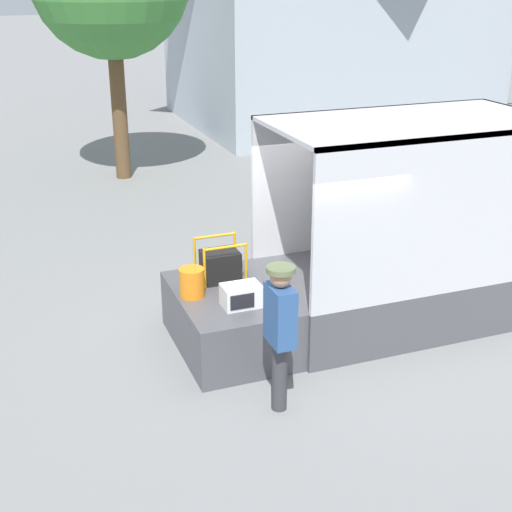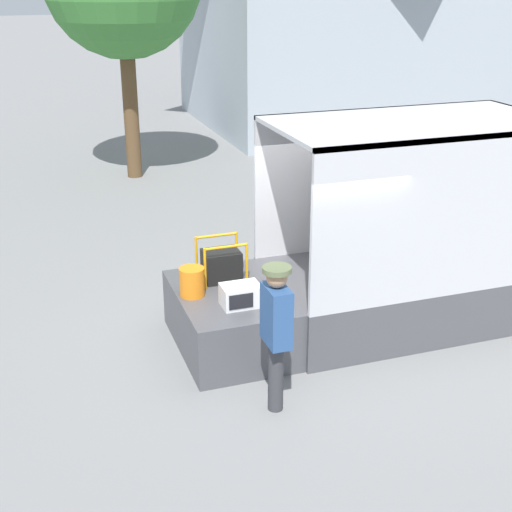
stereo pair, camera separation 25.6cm
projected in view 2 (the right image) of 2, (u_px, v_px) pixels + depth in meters
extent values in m
plane|color=gray|center=(278.00, 337.00, 9.99)|extent=(160.00, 160.00, 0.00)
cube|color=#4C4C51|center=(402.00, 292.00, 10.42)|extent=(3.87, 2.10, 0.81)
cube|color=silver|center=(375.00, 178.00, 10.77)|extent=(3.87, 0.06, 2.11)
cube|color=silver|center=(452.00, 219.00, 8.98)|extent=(3.87, 0.06, 2.11)
cube|color=silver|center=(417.00, 123.00, 9.49)|extent=(3.87, 2.10, 0.06)
cylinder|color=yellow|center=(346.00, 277.00, 9.48)|extent=(0.30, 0.30, 0.37)
cube|color=olive|center=(443.00, 242.00, 10.75)|extent=(0.44, 0.32, 0.32)
cube|color=#4C4C51|center=(230.00, 319.00, 9.62)|extent=(1.40, 2.00, 0.81)
cube|color=white|center=(241.00, 295.00, 9.04)|extent=(0.49, 0.34, 0.28)
cube|color=black|center=(241.00, 301.00, 8.87)|extent=(0.31, 0.01, 0.19)
cube|color=black|center=(221.00, 265.00, 9.77)|extent=(0.50, 0.40, 0.42)
cylinder|color=slate|center=(235.00, 262.00, 9.82)|extent=(0.19, 0.22, 0.22)
cylinder|color=orange|center=(205.00, 269.00, 9.45)|extent=(0.04, 0.04, 0.58)
cylinder|color=orange|center=(247.00, 263.00, 9.63)|extent=(0.04, 0.04, 0.58)
cylinder|color=orange|center=(196.00, 257.00, 9.85)|extent=(0.04, 0.04, 0.58)
cylinder|color=orange|center=(237.00, 251.00, 10.03)|extent=(0.04, 0.04, 0.58)
cylinder|color=orange|center=(226.00, 247.00, 9.44)|extent=(0.59, 0.04, 0.04)
cylinder|color=orange|center=(216.00, 236.00, 9.84)|extent=(0.59, 0.04, 0.04)
cylinder|color=orange|center=(192.00, 282.00, 9.30)|extent=(0.33, 0.33, 0.39)
cylinder|color=#38383D|center=(276.00, 376.00, 8.20)|extent=(0.18, 0.18, 0.87)
cube|color=#2D5189|center=(276.00, 316.00, 7.91)|extent=(0.24, 0.44, 0.69)
sphere|color=tan|center=(277.00, 277.00, 7.73)|extent=(0.24, 0.24, 0.24)
cylinder|color=#606B47|center=(277.00, 270.00, 7.70)|extent=(0.32, 0.32, 0.06)
cube|color=#A8B2BC|center=(340.00, 31.00, 23.31)|extent=(9.00, 7.73, 5.85)
cylinder|color=brown|center=(131.00, 116.00, 17.19)|extent=(0.36, 0.36, 3.00)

